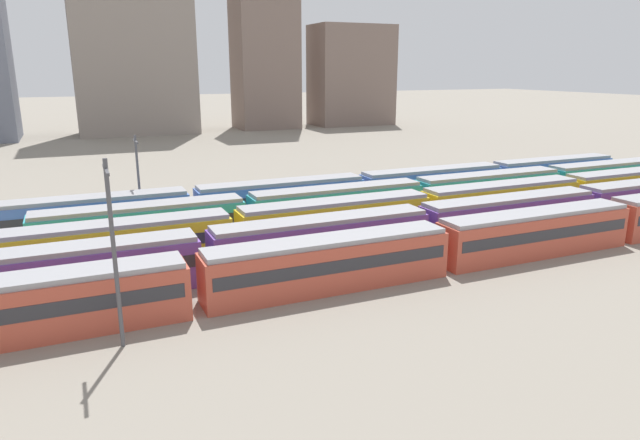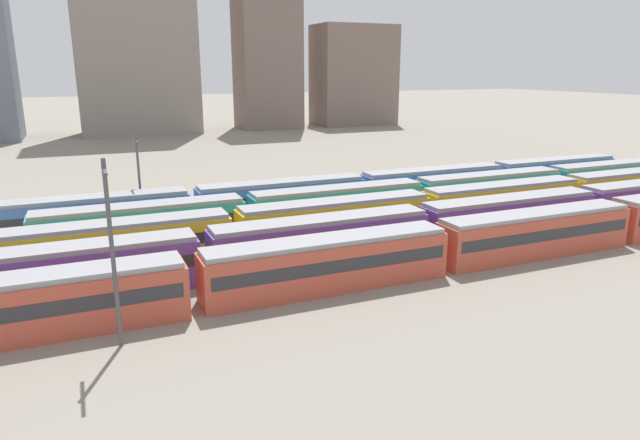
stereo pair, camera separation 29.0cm
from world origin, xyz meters
The scene contains 11 objects.
ground_plane centered at (0.00, 10.40, 0.00)m, with size 600.00×600.00×0.00m, color gray.
train_track_0 centered at (20.44, 0.00, 1.90)m, with size 74.70×3.06×3.75m.
train_track_1 centered at (41.14, 5.20, 1.90)m, with size 112.50×3.06×3.75m.
train_track_2 centered at (25.90, 10.40, 1.90)m, with size 74.70×3.06×3.75m.
train_track_3 centered at (28.52, 15.60, 1.90)m, with size 74.70×3.06×3.75m.
train_track_4 centered at (24.51, 20.80, 1.90)m, with size 74.70×3.06×3.75m.
catenary_pole_0 centered at (-3.19, -3.20, 5.88)m, with size 0.24×3.20×10.64m.
catenary_pole_1 centered at (1.05, 23.72, 4.94)m, with size 0.24×3.20×8.83m.
distant_building_2 centered at (10.52, 107.67, 26.41)m, with size 26.65×13.93×52.82m, color gray.
distant_building_3 centered at (42.33, 107.67, 24.54)m, with size 15.16×12.36×49.07m, color #7A665B.
distant_building_4 centered at (66.85, 107.67, 13.13)m, with size 21.26×12.80×26.26m, color #7A665B.
Camera 1 is at (-4.66, -34.15, 15.13)m, focal length 31.78 mm.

